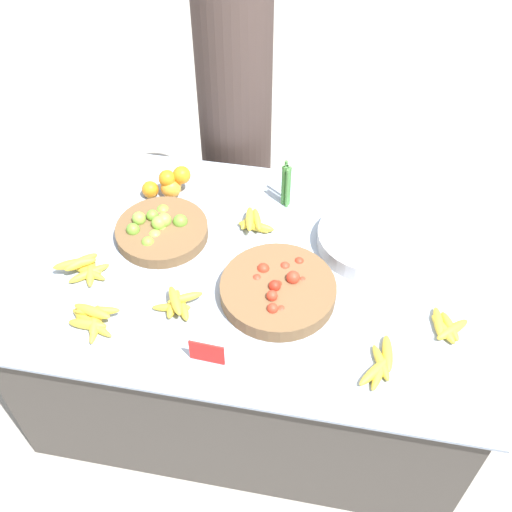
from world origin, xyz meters
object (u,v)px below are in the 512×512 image
lime_bowl (161,230)px  tomato_basket (278,290)px  price_sign (207,353)px  metal_bowl (368,240)px  vendor_person (235,114)px

lime_bowl → tomato_basket: size_ratio=0.87×
price_sign → metal_bowl: bearing=55.5°
vendor_person → price_sign: bearing=-82.0°
lime_bowl → tomato_basket: bearing=-23.7°
tomato_basket → price_sign: size_ratio=3.52×
tomato_basket → lime_bowl: bearing=156.3°
price_sign → vendor_person: bearing=101.0°
lime_bowl → vendor_person: size_ratio=0.21×
tomato_basket → vendor_person: 1.00m
tomato_basket → vendor_person: (-0.35, 0.94, 0.05)m
metal_bowl → price_sign: (-0.46, -0.60, 0.01)m
tomato_basket → price_sign: bearing=-119.8°
price_sign → vendor_person: size_ratio=0.07×
tomato_basket → metal_bowl: tomato_basket is taller
lime_bowl → vendor_person: 0.74m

